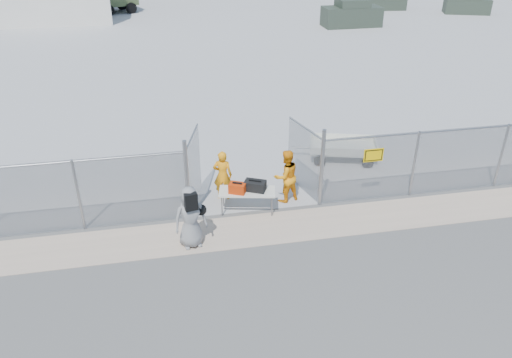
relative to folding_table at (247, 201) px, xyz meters
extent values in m
plane|color=#4E4D4D|center=(0.26, -2.04, -0.35)|extent=(160.00, 160.00, 0.00)
cube|color=#A8A8A8|center=(0.26, 39.96, -0.35)|extent=(160.00, 80.00, 0.01)
cube|color=#C2A991|center=(0.26, -1.04, -0.35)|extent=(44.00, 1.60, 0.01)
cube|color=red|center=(-0.30, -0.05, 0.50)|extent=(0.56, 0.49, 0.30)
cube|color=black|center=(0.24, -0.01, 0.50)|extent=(0.72, 0.60, 0.30)
imported|color=orange|center=(-0.60, 0.91, 0.46)|extent=(0.68, 0.54, 1.63)
imported|color=orange|center=(1.29, 0.41, 0.50)|extent=(0.99, 0.87, 1.71)
imported|color=gray|center=(-1.78, -1.41, 0.54)|extent=(0.96, 0.72, 1.78)
camera|label=1|loc=(-2.19, -12.63, 7.72)|focal=35.00mm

